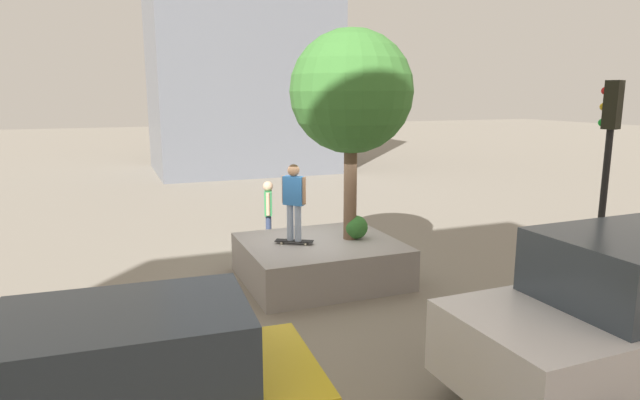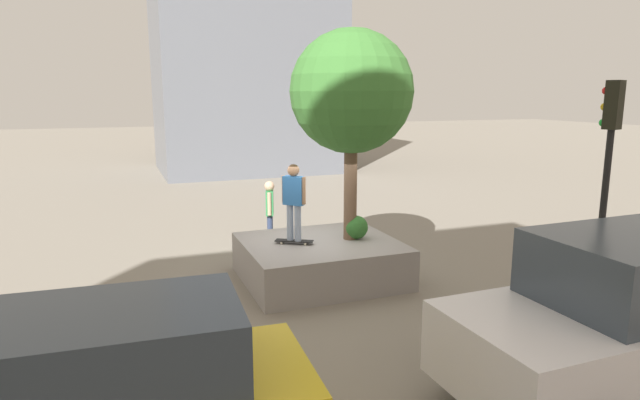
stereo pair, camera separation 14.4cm
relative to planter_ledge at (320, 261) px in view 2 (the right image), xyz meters
name	(u,v)px [view 2 (the right image)]	position (x,y,z in m)	size (l,w,h in m)	color
ground_plane	(310,278)	(0.16, -0.21, -0.43)	(120.00, 120.00, 0.00)	gray
planter_ledge	(320,261)	(0.00, 0.00, 0.00)	(3.21, 2.83, 0.86)	gray
plaza_tree	(351,93)	(-0.68, 0.03, 3.55)	(2.56, 2.56, 4.42)	brown
boxwood_shrub	(356,227)	(-0.81, 0.08, 0.68)	(0.51, 0.51, 0.51)	#2D6628
skateboard	(294,241)	(0.57, -0.02, 0.49)	(0.80, 0.59, 0.07)	black
skateboarder	(294,197)	(0.57, -0.02, 1.43)	(0.43, 0.44, 1.61)	#8C9EB7
police_car	(629,318)	(-2.06, 5.73, 0.70)	(4.80, 2.30, 2.22)	white
traffic_light_median	(608,155)	(-4.25, 3.26, 2.44)	(0.35, 0.37, 4.18)	black
pedestrian_crossing	(270,208)	(0.23, -3.14, 0.55)	(0.32, 0.56, 1.70)	navy
passerby_with_bag	(142,364)	(3.83, 4.42, 0.52)	(0.53, 0.33, 1.64)	#847056
plaza_lowrise_south	(244,7)	(-2.61, -17.75, 7.84)	(8.93, 6.89, 16.55)	slate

